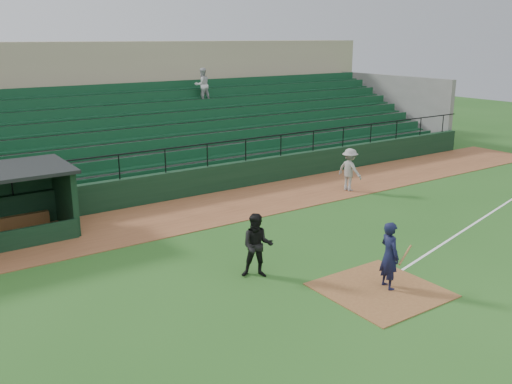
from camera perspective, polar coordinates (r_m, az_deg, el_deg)
ground at (r=16.33m, az=10.10°, el=-8.68°), size 90.00×90.00×0.00m
warning_track at (r=22.31m, az=-4.37°, el=-1.70°), size 40.00×4.00×0.03m
home_plate_dirt at (r=15.70m, az=12.68°, el=-9.80°), size 3.00×3.00×0.03m
foul_line at (r=22.95m, az=22.42°, el=-2.41°), size 17.49×4.44×0.01m
stadium_structure at (r=29.26m, az=-12.90°, el=6.73°), size 38.00×13.08×6.40m
batter_at_plate at (r=15.52m, az=13.57°, el=-6.38°), size 1.09×0.78×1.91m
umpire at (r=15.81m, az=0.14°, el=-5.54°), size 1.16×1.11×1.89m
runner at (r=24.93m, az=9.61°, el=2.28°), size 0.85×1.30×1.90m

